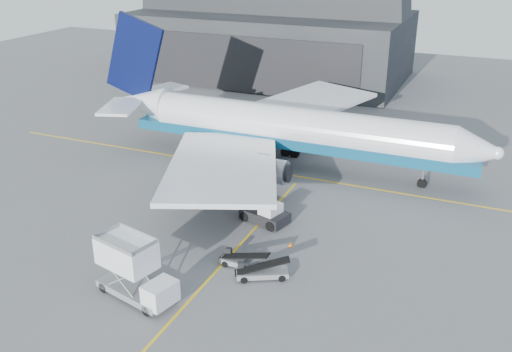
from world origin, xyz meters
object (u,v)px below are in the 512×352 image
at_px(pushback_tug, 266,214).
at_px(belt_loader_b, 244,261).
at_px(belt_loader_a, 262,272).
at_px(catering_truck, 133,270).
at_px(airliner, 282,127).

xyz_separation_m(pushback_tug, belt_loader_b, (1.37, -8.14, -0.27)).
height_order(pushback_tug, belt_loader_b, pushback_tug).
bearing_deg(belt_loader_a, belt_loader_b, 127.06).
xyz_separation_m(catering_truck, belt_loader_a, (7.85, 6.15, -1.83)).
distance_m(airliner, belt_loader_b, 23.35).
distance_m(airliner, catering_truck, 29.52).
height_order(belt_loader_a, belt_loader_b, belt_loader_a).
bearing_deg(catering_truck, airliner, 102.94).
height_order(airliner, belt_loader_b, airliner).
relative_size(pushback_tug, belt_loader_b, 1.16).
xyz_separation_m(airliner, pushback_tug, (3.92, -14.21, -3.96)).
bearing_deg(pushback_tug, airliner, 120.96).
height_order(pushback_tug, belt_loader_a, pushback_tug).
bearing_deg(belt_loader_a, catering_truck, -169.75).
bearing_deg(belt_loader_a, pushback_tug, 82.36).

